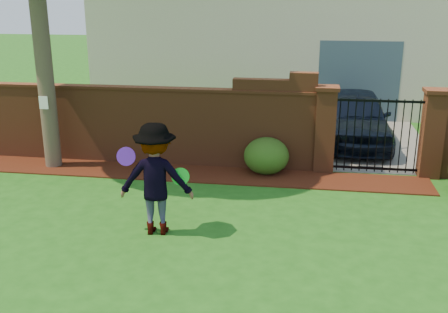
% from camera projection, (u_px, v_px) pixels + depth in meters
% --- Properties ---
extents(ground, '(80.00, 80.00, 0.01)m').
position_uv_depth(ground, '(171.00, 246.00, 8.19)').
color(ground, '#1D5715').
rests_on(ground, ground).
extents(mulch_bed, '(11.10, 1.08, 0.03)m').
position_uv_depth(mulch_bed, '(167.00, 172.00, 11.47)').
color(mulch_bed, '#361309').
rests_on(mulch_bed, ground).
extents(brick_wall, '(8.70, 0.31, 2.16)m').
position_uv_depth(brick_wall, '(128.00, 123.00, 11.98)').
color(brick_wall, brown).
rests_on(brick_wall, ground).
extents(pillar_left, '(0.50, 0.50, 1.88)m').
position_uv_depth(pillar_left, '(325.00, 129.00, 11.32)').
color(pillar_left, brown).
rests_on(pillar_left, ground).
extents(pillar_right, '(0.50, 0.50, 1.88)m').
position_uv_depth(pillar_right, '(432.00, 133.00, 11.00)').
color(pillar_right, brown).
rests_on(pillar_right, ground).
extents(iron_gate, '(1.78, 0.03, 1.60)m').
position_uv_depth(iron_gate, '(377.00, 136.00, 11.19)').
color(iron_gate, black).
rests_on(iron_gate, ground).
extents(driveway, '(3.20, 8.00, 0.01)m').
position_uv_depth(driveway, '(358.00, 128.00, 15.21)').
color(driveway, slate).
rests_on(driveway, ground).
extents(house, '(12.40, 6.40, 6.30)m').
position_uv_depth(house, '(282.00, 10.00, 18.41)').
color(house, beige).
rests_on(house, ground).
extents(car, '(1.68, 4.06, 1.37)m').
position_uv_depth(car, '(356.00, 119.00, 13.36)').
color(car, black).
rests_on(car, ground).
extents(paper_notice, '(0.20, 0.01, 0.28)m').
position_uv_depth(paper_notice, '(43.00, 103.00, 11.30)').
color(paper_notice, white).
rests_on(paper_notice, tree).
extents(shrub_left, '(0.97, 0.97, 0.80)m').
position_uv_depth(shrub_left, '(266.00, 156.00, 11.34)').
color(shrub_left, '#1D4715').
rests_on(shrub_left, ground).
extents(man, '(1.25, 0.79, 1.84)m').
position_uv_depth(man, '(155.00, 180.00, 8.37)').
color(man, gray).
rests_on(man, ground).
extents(frisbee_purple, '(0.31, 0.13, 0.30)m').
position_uv_depth(frisbee_purple, '(126.00, 156.00, 8.21)').
color(frisbee_purple, '#561CB1').
rests_on(frisbee_purple, man).
extents(frisbee_green, '(0.29, 0.14, 0.29)m').
position_uv_depth(frisbee_green, '(180.00, 176.00, 8.33)').
color(frisbee_green, green).
rests_on(frisbee_green, man).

